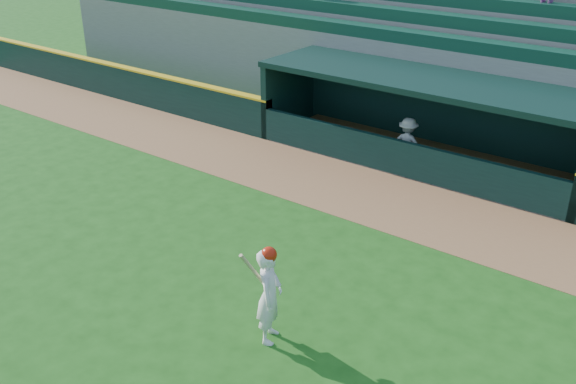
% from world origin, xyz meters
% --- Properties ---
extents(ground, '(120.00, 120.00, 0.00)m').
position_xyz_m(ground, '(0.00, 0.00, 0.00)').
color(ground, '#194B12').
rests_on(ground, ground).
extents(warning_track, '(40.00, 3.00, 0.01)m').
position_xyz_m(warning_track, '(0.00, 4.90, 0.01)').
color(warning_track, brown).
rests_on(warning_track, ground).
extents(field_wall_left, '(15.50, 0.30, 1.20)m').
position_xyz_m(field_wall_left, '(-12.25, 6.55, 0.60)').
color(field_wall_left, black).
rests_on(field_wall_left, ground).
extents(wall_stripe_left, '(15.50, 0.32, 0.06)m').
position_xyz_m(wall_stripe_left, '(-12.25, 6.55, 1.23)').
color(wall_stripe_left, gold).
rests_on(wall_stripe_left, field_wall_left).
extents(dugout_player_inside, '(1.02, 0.66, 1.48)m').
position_xyz_m(dugout_player_inside, '(0.01, 6.98, 0.74)').
color(dugout_player_inside, '#9C9C97').
rests_on(dugout_player_inside, ground).
extents(dugout, '(9.40, 2.80, 2.46)m').
position_xyz_m(dugout, '(0.00, 8.00, 1.36)').
color(dugout, slate).
rests_on(dugout, ground).
extents(stands, '(34.50, 6.31, 7.12)m').
position_xyz_m(stands, '(-0.01, 12.56, 2.40)').
color(stands, slate).
rests_on(stands, ground).
extents(batter_at_plate, '(0.65, 0.86, 1.82)m').
position_xyz_m(batter_at_plate, '(1.68, -1.13, 0.91)').
color(batter_at_plate, silver).
rests_on(batter_at_plate, ground).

